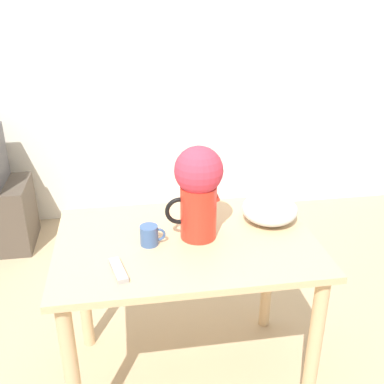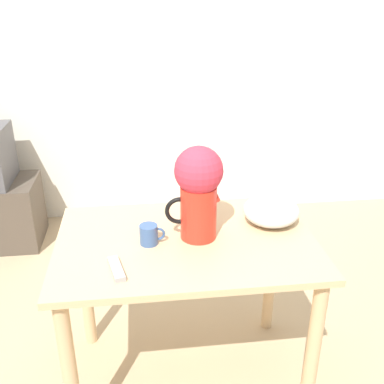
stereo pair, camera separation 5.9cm
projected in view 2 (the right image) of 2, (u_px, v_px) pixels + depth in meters
name	position (u px, v px, depth m)	size (l,w,h in m)	color
wall_back	(133.00, 57.00, 3.39)	(8.00, 0.05, 2.60)	silver
table	(186.00, 266.00, 1.99)	(1.11, 0.74, 0.79)	tan
flower_vase	(198.00, 186.00, 1.86)	(0.24, 0.20, 0.41)	red
coffee_mug	(149.00, 235.00, 1.88)	(0.11, 0.08, 0.09)	#385689
white_bowl	(271.00, 210.00, 2.04)	(0.25, 0.25, 0.13)	silver
remote_control	(116.00, 269.00, 1.71)	(0.08, 0.17, 0.02)	#999999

